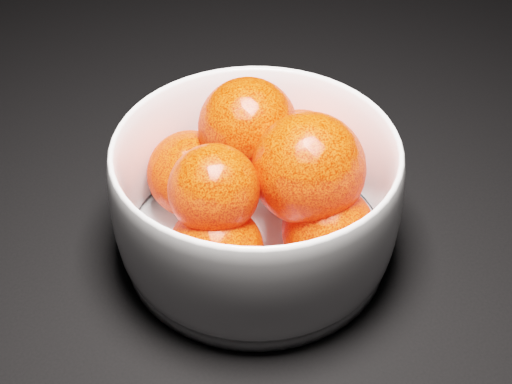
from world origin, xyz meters
name	(u,v)px	position (x,y,z in m)	size (l,w,h in m)	color
ground	(266,58)	(0.00, 0.00, 0.00)	(3.00, 3.00, 0.00)	black
bowl	(256,197)	(-0.13, -0.25, 0.05)	(0.21, 0.21, 0.10)	white
orange_pile	(266,178)	(-0.12, -0.25, 0.06)	(0.17, 0.16, 0.12)	#FF2808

